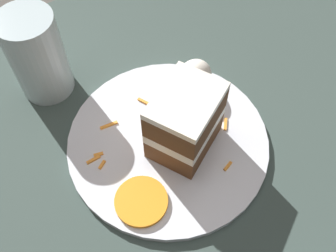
# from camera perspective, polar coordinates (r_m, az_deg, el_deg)

# --- Properties ---
(ground_plane) EXTENTS (6.00, 6.00, 0.00)m
(ground_plane) POSITION_cam_1_polar(r_m,az_deg,el_deg) (0.57, 1.87, -7.91)
(ground_plane) COLOR #4C4742
(ground_plane) RESTS_ON ground
(dining_table) EXTENTS (1.04, 0.83, 0.03)m
(dining_table) POSITION_cam_1_polar(r_m,az_deg,el_deg) (0.55, 1.91, -7.21)
(dining_table) COLOR #384742
(dining_table) RESTS_ON ground
(plate) EXTENTS (0.28, 0.28, 0.01)m
(plate) POSITION_cam_1_polar(r_m,az_deg,el_deg) (0.55, 0.00, -2.29)
(plate) COLOR silver
(plate) RESTS_ON dining_table
(cake_slice) EXTENTS (0.12, 0.11, 0.10)m
(cake_slice) POSITION_cam_1_polar(r_m,az_deg,el_deg) (0.51, 2.50, 0.63)
(cake_slice) COLOR brown
(cake_slice) RESTS_ON plate
(cream_dollop) EXTENTS (0.05, 0.05, 0.05)m
(cream_dollop) POSITION_cam_1_polar(r_m,az_deg,el_deg) (0.58, 3.92, 7.27)
(cream_dollop) COLOR white
(cream_dollop) RESTS_ON plate
(orange_garnish) EXTENTS (0.07, 0.07, 0.01)m
(orange_garnish) POSITION_cam_1_polar(r_m,az_deg,el_deg) (0.51, -3.90, -10.85)
(orange_garnish) COLOR orange
(orange_garnish) RESTS_ON plate
(carrot_shreds_scatter) EXTENTS (0.20, 0.17, 0.00)m
(carrot_shreds_scatter) POSITION_cam_1_polar(r_m,az_deg,el_deg) (0.55, -3.58, -1.60)
(carrot_shreds_scatter) COLOR orange
(carrot_shreds_scatter) RESTS_ON plate
(drinking_glass) EXTENTS (0.08, 0.08, 0.14)m
(drinking_glass) POSITION_cam_1_polar(r_m,az_deg,el_deg) (0.60, -18.20, 9.07)
(drinking_glass) COLOR silver
(drinking_glass) RESTS_ON dining_table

